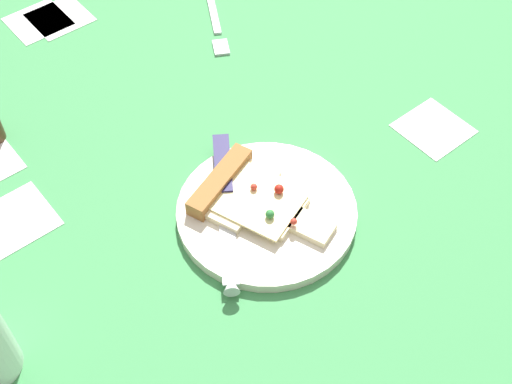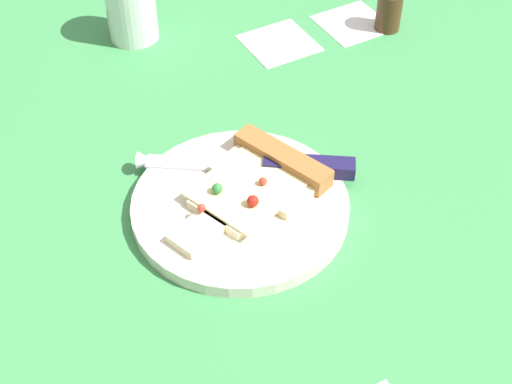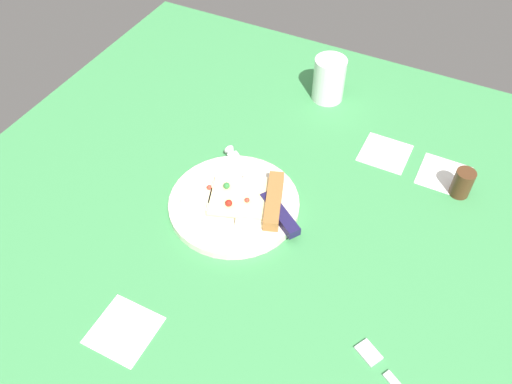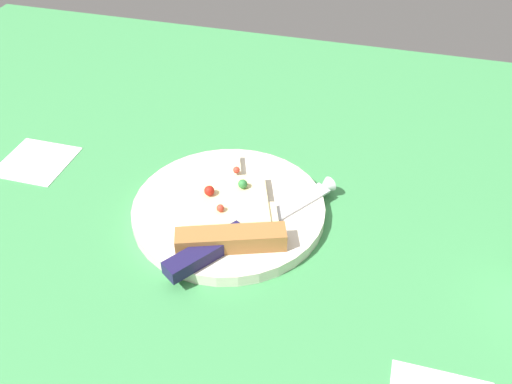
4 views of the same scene
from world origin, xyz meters
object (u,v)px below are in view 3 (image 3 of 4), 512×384
Objects in this scene: pizza_slice at (248,199)px; knife at (266,197)px; drinking_glass at (329,79)px; pepper_shaker at (462,183)px; plate at (234,204)px; fork at (393,380)px.

pizza_slice reaches higher than knife.
pizza_slice is 35.81cm from drinking_glass.
pepper_shaker is at bearing -78.00° from pizza_slice.
pepper_shaker is (-32.43, -20.30, 0.43)cm from pizza_slice.
drinking_glass is at bearing -21.17° from pizza_slice.
pepper_shaker is at bearing 154.09° from drinking_glass.
pepper_shaker reaches higher than pizza_slice.
pizza_slice is (-2.44, -0.88, 1.53)cm from plate.
plate is at bearing 154.91° from knife.
drinking_glass is at bearing 37.32° from knife.
pizza_slice is 38.26cm from pepper_shaker.
pizza_slice reaches higher than fork.
fork is at bearing 152.37° from plate.
pepper_shaker reaches higher than knife.
pizza_slice is at bearing 88.88° from drinking_glass.
drinking_glass is (1.79, -33.68, 2.67)cm from knife.
plate is at bearing 85.11° from drinking_glass.
fork is (-34.55, 18.08, -0.34)cm from plate.
plate is 4.26× the size of pepper_shaker.
pizza_slice is at bearing 163.53° from knife.
drinking_glass reaches higher than knife.
pepper_shaker is at bearing -148.72° from plate.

